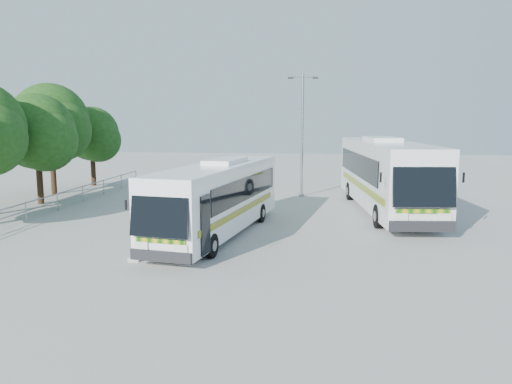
# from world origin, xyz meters

# --- Properties ---
(ground) EXTENTS (100.00, 100.00, 0.00)m
(ground) POSITION_xyz_m (0.00, 0.00, 0.00)
(ground) COLOR #A5A5A0
(ground) RESTS_ON ground
(kerb_divider) EXTENTS (0.40, 16.00, 0.15)m
(kerb_divider) POSITION_xyz_m (-2.30, 2.00, 0.07)
(kerb_divider) COLOR #B2B2AD
(kerb_divider) RESTS_ON ground
(railing) EXTENTS (0.06, 22.00, 1.00)m
(railing) POSITION_xyz_m (-10.00, 4.00, 0.74)
(railing) COLOR gray
(railing) RESTS_ON ground
(tree_far_c) EXTENTS (4.97, 4.69, 6.49)m
(tree_far_c) POSITION_xyz_m (-12.12, 5.10, 4.26)
(tree_far_c) COLOR #382314
(tree_far_c) RESTS_ON ground
(tree_far_d) EXTENTS (5.62, 5.30, 7.33)m
(tree_far_d) POSITION_xyz_m (-13.31, 8.80, 4.82)
(tree_far_d) COLOR #382314
(tree_far_d) RESTS_ON ground
(tree_far_e) EXTENTS (4.54, 4.28, 5.92)m
(tree_far_e) POSITION_xyz_m (-12.63, 13.30, 3.89)
(tree_far_e) COLOR #382314
(tree_far_e) RESTS_ON ground
(coach_main) EXTENTS (3.99, 11.28, 3.07)m
(coach_main) POSITION_xyz_m (-0.13, -1.45, 1.68)
(coach_main) COLOR white
(coach_main) RESTS_ON ground
(coach_adjacent) EXTENTS (4.10, 13.85, 3.79)m
(coach_adjacent) POSITION_xyz_m (7.79, 5.17, 2.08)
(coach_adjacent) COLOR silver
(coach_adjacent) RESTS_ON ground
(lamppost) EXTENTS (1.91, 0.25, 7.81)m
(lamppost) POSITION_xyz_m (3.11, 9.86, 4.31)
(lamppost) COLOR gray
(lamppost) RESTS_ON ground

